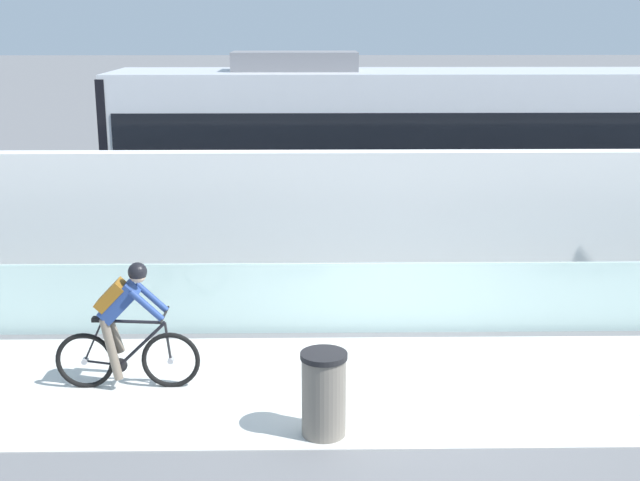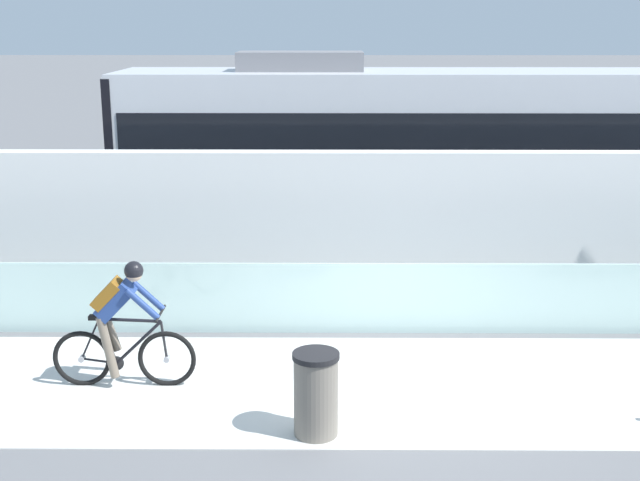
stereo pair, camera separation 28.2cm
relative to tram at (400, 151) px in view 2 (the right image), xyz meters
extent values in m
plane|color=slate|center=(-0.59, -6.85, -1.89)|extent=(200.00, 200.00, 0.00)
cube|color=silver|center=(-0.59, -6.85, -1.89)|extent=(32.00, 3.20, 0.01)
cube|color=silver|center=(-0.59, -5.00, -1.37)|extent=(32.00, 0.05, 1.05)
cube|color=white|center=(-0.59, -3.20, -0.71)|extent=(32.00, 0.36, 2.37)
cube|color=#595654|center=(-0.59, -0.72, -1.89)|extent=(32.00, 0.08, 0.01)
cube|color=#595654|center=(-0.59, 0.72, -1.89)|extent=(32.00, 0.08, 0.01)
cube|color=silver|center=(0.02, 0.00, 0.01)|extent=(11.00, 2.50, 3.10)
cube|color=black|center=(0.02, 0.00, 0.36)|extent=(10.56, 2.54, 1.04)
cube|color=#4C4C51|center=(0.02, 0.00, -1.36)|extent=(10.78, 2.53, 0.28)
cube|color=slate|center=(-1.96, 0.00, 1.74)|extent=(2.40, 1.10, 0.36)
cube|color=#232326|center=(-3.50, 0.00, -1.53)|extent=(1.40, 1.88, 0.20)
cylinder|color=black|center=(-3.50, -0.72, -1.59)|extent=(0.60, 0.10, 0.60)
cylinder|color=black|center=(-3.50, 0.72, -1.59)|extent=(0.60, 0.10, 0.60)
cube|color=#232326|center=(3.54, 0.00, -1.53)|extent=(1.40, 1.88, 0.20)
cylinder|color=black|center=(3.54, -0.72, -1.59)|extent=(0.60, 0.10, 0.60)
cylinder|color=black|center=(3.54, 0.72, -1.59)|extent=(0.60, 0.10, 0.60)
cube|color=black|center=(-5.43, 0.00, 0.01)|extent=(0.16, 2.54, 2.94)
torus|color=black|center=(-3.42, -6.85, -1.53)|extent=(0.72, 0.06, 0.72)
cylinder|color=#99999E|center=(-3.42, -6.85, -1.53)|extent=(0.07, 0.10, 0.07)
torus|color=black|center=(-4.47, -6.85, -1.53)|extent=(0.72, 0.06, 0.72)
cylinder|color=#99999E|center=(-4.47, -6.85, -1.53)|extent=(0.07, 0.10, 0.07)
cylinder|color=black|center=(-3.76, -6.85, -1.32)|extent=(0.60, 0.04, 0.58)
cylinder|color=black|center=(-4.14, -6.85, -1.30)|extent=(0.22, 0.04, 0.59)
cylinder|color=black|center=(-3.85, -6.85, -1.03)|extent=(0.76, 0.04, 0.07)
cylinder|color=black|center=(-4.26, -6.85, -1.56)|extent=(0.43, 0.03, 0.09)
cylinder|color=black|center=(-4.35, -6.85, -1.27)|extent=(0.27, 0.02, 0.53)
cylinder|color=black|center=(-3.45, -6.85, -1.29)|extent=(0.08, 0.03, 0.49)
cube|color=black|center=(-4.23, -6.85, -0.99)|extent=(0.24, 0.10, 0.05)
cylinder|color=black|center=(-3.47, -6.85, -0.94)|extent=(0.03, 0.58, 0.03)
cylinder|color=#262628|center=(-4.05, -6.85, -1.59)|extent=(0.18, 0.02, 0.18)
cube|color=navy|center=(-4.01, -6.85, -0.78)|extent=(0.50, 0.28, 0.51)
cube|color=#8C5919|center=(-4.10, -6.85, -0.69)|extent=(0.38, 0.30, 0.38)
sphere|color=beige|center=(-3.77, -6.85, -0.43)|extent=(0.20, 0.20, 0.20)
sphere|color=black|center=(-3.77, -6.85, -0.40)|extent=(0.23, 0.23, 0.23)
cylinder|color=navy|center=(-3.65, -7.01, -0.77)|extent=(0.41, 0.08, 0.41)
cylinder|color=navy|center=(-3.65, -6.69, -0.77)|extent=(0.41, 0.08, 0.41)
cylinder|color=#726656|center=(-4.12, -6.94, -1.35)|extent=(0.25, 0.11, 0.79)
cylinder|color=#726656|center=(-4.12, -6.76, -1.21)|extent=(0.25, 0.11, 0.52)
cylinder|color=slate|center=(-1.57, -8.10, -1.44)|extent=(0.48, 0.48, 0.90)
cylinder|color=black|center=(-1.57, -8.10, -0.96)|extent=(0.51, 0.51, 0.06)
camera|label=1|loc=(-1.75, -16.40, 2.51)|focal=46.92mm
camera|label=2|loc=(-1.47, -16.40, 2.51)|focal=46.92mm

